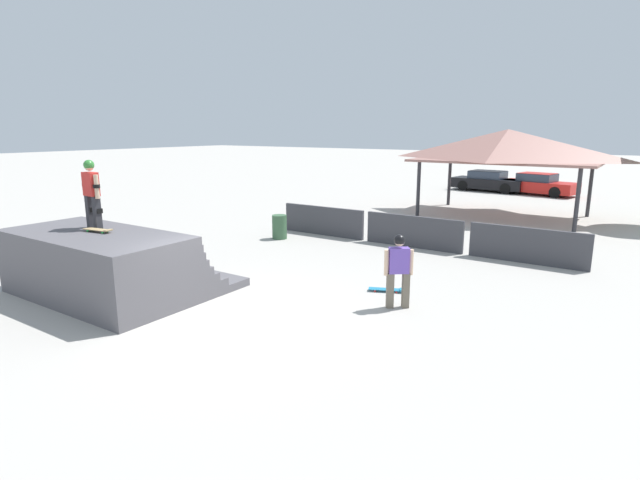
{
  "coord_description": "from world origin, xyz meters",
  "views": [
    {
      "loc": [
        7.08,
        -7.0,
        3.84
      ],
      "look_at": [
        -0.41,
        4.13,
        0.84
      ],
      "focal_mm": 28.0,
      "sensor_mm": 36.0,
      "label": 1
    }
  ],
  "objects_px": {
    "parked_car_black": "(489,181)",
    "parked_car_red": "(538,185)",
    "trash_bin": "(280,227)",
    "skateboard_on_deck": "(98,230)",
    "bystander_walking": "(399,265)",
    "skateboard_on_ground": "(387,289)",
    "skater_on_deck": "(91,189)"
  },
  "relations": [
    {
      "from": "parked_car_black",
      "to": "parked_car_red",
      "type": "relative_size",
      "value": 1.01
    },
    {
      "from": "trash_bin",
      "to": "parked_car_black",
      "type": "distance_m",
      "value": 18.43
    },
    {
      "from": "skateboard_on_deck",
      "to": "bystander_walking",
      "type": "xyz_separation_m",
      "value": [
        6.08,
        3.1,
        -0.61
      ]
    },
    {
      "from": "bystander_walking",
      "to": "trash_bin",
      "type": "xyz_separation_m",
      "value": [
        -6.53,
        4.08,
        -0.54
      ]
    },
    {
      "from": "bystander_walking",
      "to": "trash_bin",
      "type": "relative_size",
      "value": 1.93
    },
    {
      "from": "skateboard_on_deck",
      "to": "trash_bin",
      "type": "xyz_separation_m",
      "value": [
        -0.45,
        7.18,
        -1.15
      ]
    },
    {
      "from": "skateboard_on_deck",
      "to": "trash_bin",
      "type": "bearing_deg",
      "value": 84.56
    },
    {
      "from": "skateboard_on_deck",
      "to": "parked_car_red",
      "type": "relative_size",
      "value": 0.17
    },
    {
      "from": "parked_car_red",
      "to": "trash_bin",
      "type": "bearing_deg",
      "value": -93.89
    },
    {
      "from": "skateboard_on_ground",
      "to": "trash_bin",
      "type": "xyz_separation_m",
      "value": [
        -5.86,
        3.23,
        0.37
      ]
    },
    {
      "from": "bystander_walking",
      "to": "skateboard_on_ground",
      "type": "height_order",
      "value": "bystander_walking"
    },
    {
      "from": "skateboard_on_ground",
      "to": "trash_bin",
      "type": "bearing_deg",
      "value": 126.99
    },
    {
      "from": "skateboard_on_deck",
      "to": "parked_car_black",
      "type": "distance_m",
      "value": 25.56
    },
    {
      "from": "skateboard_on_ground",
      "to": "parked_car_black",
      "type": "xyz_separation_m",
      "value": [
        -3.67,
        21.53,
        0.54
      ]
    },
    {
      "from": "trash_bin",
      "to": "parked_car_red",
      "type": "bearing_deg",
      "value": 74.19
    },
    {
      "from": "trash_bin",
      "to": "parked_car_black",
      "type": "xyz_separation_m",
      "value": [
        2.19,
        18.3,
        0.18
      ]
    },
    {
      "from": "skater_on_deck",
      "to": "parked_car_red",
      "type": "relative_size",
      "value": 0.36
    },
    {
      "from": "trash_bin",
      "to": "parked_car_black",
      "type": "height_order",
      "value": "parked_car_black"
    },
    {
      "from": "skater_on_deck",
      "to": "bystander_walking",
      "type": "bearing_deg",
      "value": 28.65
    },
    {
      "from": "skateboard_on_deck",
      "to": "parked_car_red",
      "type": "xyz_separation_m",
      "value": [
        4.68,
        25.31,
        -0.97
      ]
    },
    {
      "from": "skateboard_on_deck",
      "to": "skateboard_on_ground",
      "type": "distance_m",
      "value": 6.87
    },
    {
      "from": "bystander_walking",
      "to": "skater_on_deck",
      "type": "bearing_deg",
      "value": -14.64
    },
    {
      "from": "skateboard_on_ground",
      "to": "parked_car_black",
      "type": "distance_m",
      "value": 21.84
    },
    {
      "from": "trash_bin",
      "to": "parked_car_red",
      "type": "relative_size",
      "value": 0.19
    },
    {
      "from": "skater_on_deck",
      "to": "skateboard_on_deck",
      "type": "height_order",
      "value": "skater_on_deck"
    },
    {
      "from": "skateboard_on_deck",
      "to": "parked_car_black",
      "type": "xyz_separation_m",
      "value": [
        1.74,
        25.48,
        -0.97
      ]
    },
    {
      "from": "trash_bin",
      "to": "parked_car_red",
      "type": "xyz_separation_m",
      "value": [
        5.13,
        18.13,
        0.18
      ]
    },
    {
      "from": "skateboard_on_ground",
      "to": "parked_car_red",
      "type": "height_order",
      "value": "parked_car_red"
    },
    {
      "from": "skateboard_on_deck",
      "to": "skateboard_on_ground",
      "type": "height_order",
      "value": "skateboard_on_deck"
    },
    {
      "from": "bystander_walking",
      "to": "skateboard_on_ground",
      "type": "xyz_separation_m",
      "value": [
        -0.67,
        0.85,
        -0.9
      ]
    },
    {
      "from": "parked_car_black",
      "to": "parked_car_red",
      "type": "distance_m",
      "value": 2.95
    },
    {
      "from": "skateboard_on_deck",
      "to": "parked_car_black",
      "type": "relative_size",
      "value": 0.17
    }
  ]
}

